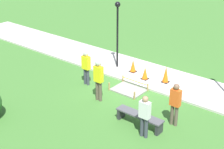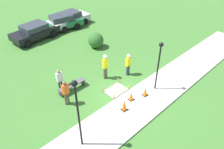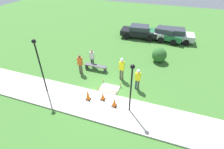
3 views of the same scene
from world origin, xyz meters
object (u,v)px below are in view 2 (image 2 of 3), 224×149
at_px(bystander_in_gray_shirt, 60,79).
at_px(lamppost_far, 77,106).
at_px(traffic_cone_sidewalk_edge, 145,91).
at_px(park_bench, 72,86).
at_px(traffic_cone_far_patch, 131,96).
at_px(bystander_in_orange_shirt, 66,91).
at_px(worker_assistant, 105,64).
at_px(parked_car_green, 62,22).
at_px(worker_supervisor, 128,63).
at_px(parked_car_black, 35,31).
at_px(parked_car_silver, 69,19).
at_px(traffic_cone_near_patch, 124,105).
at_px(lamppost_near, 159,59).

distance_m(bystander_in_gray_shirt, lamppost_far, 5.13).
bearing_deg(bystander_in_gray_shirt, traffic_cone_sidewalk_edge, -50.24).
distance_m(park_bench, bystander_in_gray_shirt, 0.96).
bearing_deg(traffic_cone_far_patch, bystander_in_orange_shirt, 139.92).
xyz_separation_m(worker_assistant, parked_car_green, (2.51, 9.42, -0.43)).
xyz_separation_m(worker_supervisor, parked_car_black, (-2.05, 10.09, -0.27)).
bearing_deg(traffic_cone_sidewalk_edge, parked_car_silver, 76.71).
distance_m(traffic_cone_near_patch, park_bench, 3.96).
bearing_deg(traffic_cone_sidewalk_edge, bystander_in_gray_shirt, 129.76).
relative_size(traffic_cone_near_patch, park_bench, 0.41).
bearing_deg(lamppost_near, lamppost_far, -178.73).
distance_m(traffic_cone_far_patch, bystander_in_orange_shirt, 4.07).
bearing_deg(traffic_cone_near_patch, parked_car_green, 72.65).
bearing_deg(traffic_cone_near_patch, worker_assistant, 66.03).
distance_m(lamppost_far, parked_car_black, 13.53).
bearing_deg(bystander_in_orange_shirt, parked_car_silver, 54.29).
bearing_deg(parked_car_black, traffic_cone_far_patch, -94.16).
bearing_deg(traffic_cone_sidewalk_edge, parked_car_green, 80.99).
bearing_deg(worker_supervisor, worker_assistant, 150.96).
distance_m(lamppost_near, parked_car_black, 12.84).
height_order(traffic_cone_sidewalk_edge, worker_supervisor, worker_supervisor).
xyz_separation_m(worker_assistant, lamppost_far, (-4.78, -3.43, 1.57)).
relative_size(bystander_in_orange_shirt, parked_car_silver, 0.38).
distance_m(traffic_cone_near_patch, bystander_in_gray_shirt, 4.63).
xyz_separation_m(bystander_in_orange_shirt, bystander_in_gray_shirt, (0.46, 1.39, -0.06)).
height_order(traffic_cone_far_patch, parked_car_green, parked_car_green).
xyz_separation_m(parked_car_black, parked_car_silver, (4.08, 0.25, 0.02)).
height_order(traffic_cone_far_patch, bystander_in_orange_shirt, bystander_in_orange_shirt).
height_order(traffic_cone_near_patch, bystander_in_gray_shirt, bystander_in_gray_shirt).
relative_size(bystander_in_orange_shirt, lamppost_near, 0.51).
height_order(traffic_cone_sidewalk_edge, worker_assistant, worker_assistant).
bearing_deg(parked_car_silver, bystander_in_orange_shirt, -129.24).
relative_size(bystander_in_orange_shirt, lamppost_far, 0.43).
distance_m(bystander_in_gray_shirt, parked_car_black, 8.59).
bearing_deg(lamppost_far, park_bench, 60.70).
bearing_deg(worker_assistant, park_bench, 167.85).
bearing_deg(parked_car_black, traffic_cone_near_patch, -98.62).
xyz_separation_m(traffic_cone_far_patch, parked_car_silver, (3.99, 12.44, 0.39)).
relative_size(traffic_cone_sidewalk_edge, park_bench, 0.33).
bearing_deg(bystander_in_orange_shirt, traffic_cone_far_patch, -40.08).
bearing_deg(parked_car_black, lamppost_near, -85.05).
xyz_separation_m(traffic_cone_near_patch, bystander_in_orange_shirt, (-2.11, 2.92, 0.50)).
relative_size(traffic_cone_far_patch, traffic_cone_sidewalk_edge, 0.95).
bearing_deg(bystander_in_orange_shirt, traffic_cone_sidewalk_edge, -35.95).
bearing_deg(parked_car_green, traffic_cone_near_patch, -95.34).
xyz_separation_m(traffic_cone_sidewalk_edge, worker_assistant, (-0.50, 3.27, 0.78)).
bearing_deg(parked_car_black, worker_assistant, -91.13).
relative_size(lamppost_far, parked_car_black, 0.90).
distance_m(worker_supervisor, lamppost_far, 7.01).
relative_size(park_bench, bystander_in_gray_shirt, 1.18).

